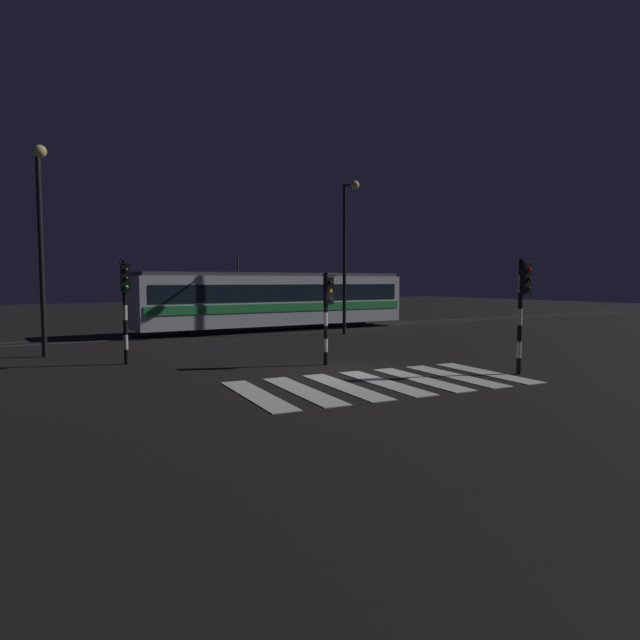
{
  "coord_description": "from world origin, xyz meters",
  "views": [
    {
      "loc": [
        -9.29,
        -13.54,
        2.8
      ],
      "look_at": [
        0.98,
        2.91,
        1.4
      ],
      "focal_mm": 30.61,
      "sensor_mm": 36.0,
      "label": 1
    }
  ],
  "objects_px": {
    "traffic_light_corner_near_right": "(523,299)",
    "street_lamp_trackside_left": "(41,227)",
    "traffic_light_corner_far_left": "(125,296)",
    "tram": "(277,299)",
    "street_lamp_trackside_right": "(347,240)",
    "traffic_light_median_centre": "(327,304)"
  },
  "relations": [
    {
      "from": "traffic_light_corner_far_left",
      "to": "tram",
      "type": "xyz_separation_m",
      "value": [
        10.15,
        8.62,
        -0.55
      ]
    },
    {
      "from": "tram",
      "to": "traffic_light_median_centre",
      "type": "bearing_deg",
      "value": -110.27
    },
    {
      "from": "traffic_light_corner_far_left",
      "to": "street_lamp_trackside_right",
      "type": "distance_m",
      "value": 13.14
    },
    {
      "from": "traffic_light_corner_far_left",
      "to": "traffic_light_corner_near_right",
      "type": "height_order",
      "value": "traffic_light_corner_far_left"
    },
    {
      "from": "street_lamp_trackside_right",
      "to": "traffic_light_corner_near_right",
      "type": "bearing_deg",
      "value": -101.23
    },
    {
      "from": "street_lamp_trackside_right",
      "to": "tram",
      "type": "height_order",
      "value": "street_lamp_trackside_right"
    },
    {
      "from": "traffic_light_median_centre",
      "to": "tram",
      "type": "relative_size",
      "value": 0.19
    },
    {
      "from": "traffic_light_corner_near_right",
      "to": "traffic_light_corner_far_left",
      "type": "bearing_deg",
      "value": 139.1
    },
    {
      "from": "traffic_light_median_centre",
      "to": "traffic_light_corner_far_left",
      "type": "xyz_separation_m",
      "value": [
        -5.6,
        3.68,
        0.27
      ]
    },
    {
      "from": "traffic_light_corner_far_left",
      "to": "traffic_light_corner_near_right",
      "type": "xyz_separation_m",
      "value": [
        9.54,
        -8.26,
        -0.02
      ]
    },
    {
      "from": "street_lamp_trackside_right",
      "to": "street_lamp_trackside_left",
      "type": "bearing_deg",
      "value": -174.95
    },
    {
      "from": "street_lamp_trackside_left",
      "to": "tram",
      "type": "xyz_separation_m",
      "value": [
        12.29,
        5.39,
        -2.96
      ]
    },
    {
      "from": "traffic_light_corner_near_right",
      "to": "tram",
      "type": "height_order",
      "value": "tram"
    },
    {
      "from": "traffic_light_corner_near_right",
      "to": "street_lamp_trackside_left",
      "type": "bearing_deg",
      "value": 135.46
    },
    {
      "from": "tram",
      "to": "street_lamp_trackside_left",
      "type": "bearing_deg",
      "value": -156.34
    },
    {
      "from": "traffic_light_corner_near_right",
      "to": "tram",
      "type": "distance_m",
      "value": 16.9
    },
    {
      "from": "traffic_light_median_centre",
      "to": "traffic_light_corner_far_left",
      "type": "relative_size",
      "value": 0.88
    },
    {
      "from": "street_lamp_trackside_right",
      "to": "traffic_light_corner_far_left",
      "type": "bearing_deg",
      "value": -159.57
    },
    {
      "from": "street_lamp_trackside_right",
      "to": "street_lamp_trackside_left",
      "type": "height_order",
      "value": "street_lamp_trackside_right"
    },
    {
      "from": "tram",
      "to": "street_lamp_trackside_right",
      "type": "bearing_deg",
      "value": -65.03
    },
    {
      "from": "street_lamp_trackside_left",
      "to": "traffic_light_corner_near_right",
      "type": "bearing_deg",
      "value": -44.54
    },
    {
      "from": "traffic_light_corner_far_left",
      "to": "tram",
      "type": "height_order",
      "value": "tram"
    }
  ]
}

